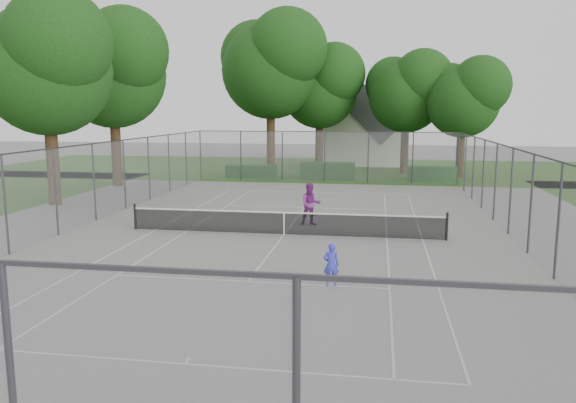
# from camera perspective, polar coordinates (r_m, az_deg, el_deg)

# --- Properties ---
(ground) EXTENTS (120.00, 120.00, 0.00)m
(ground) POSITION_cam_1_polar(r_m,az_deg,el_deg) (22.79, -0.40, -3.38)
(ground) COLOR slate
(ground) RESTS_ON ground
(grass_far) EXTENTS (60.00, 20.00, 0.00)m
(grass_far) POSITION_cam_1_polar(r_m,az_deg,el_deg) (48.33, 4.76, 3.35)
(grass_far) COLOR #264B15
(grass_far) RESTS_ON ground
(court_markings) EXTENTS (11.03, 23.83, 0.01)m
(court_markings) POSITION_cam_1_polar(r_m,az_deg,el_deg) (22.79, -0.40, -3.37)
(court_markings) COLOR beige
(court_markings) RESTS_ON ground
(tennis_net) EXTENTS (12.87, 0.10, 1.10)m
(tennis_net) POSITION_cam_1_polar(r_m,az_deg,el_deg) (22.69, -0.40, -2.12)
(tennis_net) COLOR black
(tennis_net) RESTS_ON ground
(perimeter_fence) EXTENTS (18.08, 34.08, 3.52)m
(perimeter_fence) POSITION_cam_1_polar(r_m,az_deg,el_deg) (22.47, -0.41, 1.13)
(perimeter_fence) COLOR #38383D
(perimeter_fence) RESTS_ON ground
(tree_far_left) EXTENTS (8.82, 8.05, 12.68)m
(tree_far_left) POSITION_cam_1_polar(r_m,az_deg,el_deg) (45.36, -1.67, 14.01)
(tree_far_left) COLOR #312012
(tree_far_left) RESTS_ON ground
(tree_far_midleft) EXTENTS (7.17, 6.55, 10.31)m
(tree_far_midleft) POSITION_cam_1_polar(r_m,az_deg,el_deg) (46.88, 3.34, 11.85)
(tree_far_midleft) COLOR #312012
(tree_far_midleft) RESTS_ON ground
(tree_far_midright) EXTENTS (6.66, 6.08, 9.57)m
(tree_far_midright) POSITION_cam_1_polar(r_m,az_deg,el_deg) (45.19, 12.05, 11.11)
(tree_far_midright) COLOR #312012
(tree_far_midright) RESTS_ON ground
(tree_far_right) EXTENTS (6.15, 5.61, 8.83)m
(tree_far_right) POSITION_cam_1_polar(r_m,az_deg,el_deg) (43.55, 17.48, 10.29)
(tree_far_right) COLOR #312012
(tree_far_right) RESTS_ON ground
(tree_side_back) EXTENTS (7.90, 7.21, 11.35)m
(tree_side_back) POSITION_cam_1_polar(r_m,az_deg,el_deg) (38.76, -17.36, 13.04)
(tree_side_back) COLOR #312012
(tree_side_back) RESTS_ON ground
(tree_side_front) EXTENTS (7.60, 6.94, 10.92)m
(tree_side_front) POSITION_cam_1_polar(r_m,az_deg,el_deg) (32.08, -23.31, 13.04)
(tree_side_front) COLOR #312012
(tree_side_front) RESTS_ON ground
(hedge_left) EXTENTS (3.70, 1.11, 0.92)m
(hedge_left) POSITION_cam_1_polar(r_m,az_deg,el_deg) (41.84, -3.75, 3.06)
(hedge_left) COLOR #153F14
(hedge_left) RESTS_ON ground
(hedge_mid) EXTENTS (3.91, 1.12, 1.23)m
(hedge_mid) POSITION_cam_1_polar(r_m,az_deg,el_deg) (40.74, 4.06, 3.11)
(hedge_mid) COLOR #153F14
(hedge_mid) RESTS_ON ground
(hedge_right) EXTENTS (3.43, 1.26, 1.03)m
(hedge_right) POSITION_cam_1_polar(r_m,az_deg,el_deg) (41.03, 14.43, 2.74)
(hedge_right) COLOR #153F14
(hedge_right) RESTS_ON ground
(house) EXTENTS (7.52, 5.83, 9.36)m
(house) POSITION_cam_1_polar(r_m,az_deg,el_deg) (52.64, 7.41, 7.90)
(house) COLOR silver
(house) RESTS_ON ground
(girl_player) EXTENTS (0.51, 0.38, 1.26)m
(girl_player) POSITION_cam_1_polar(r_m,az_deg,el_deg) (16.20, 4.40, -6.41)
(girl_player) COLOR #3839D3
(girl_player) RESTS_ON ground
(woman_player) EXTENTS (1.06, 0.93, 1.85)m
(woman_player) POSITION_cam_1_polar(r_m,az_deg,el_deg) (24.53, 2.32, -0.27)
(woman_player) COLOR #7E2B81
(woman_player) RESTS_ON ground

